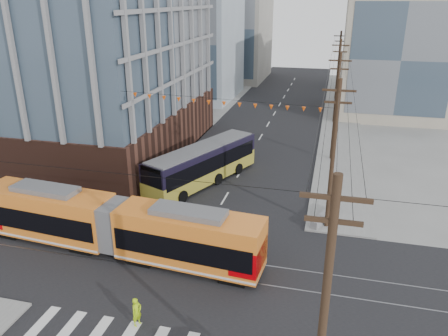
{
  "coord_description": "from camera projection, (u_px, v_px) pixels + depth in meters",
  "views": [
    {
      "loc": [
        8.14,
        -18.5,
        15.89
      ],
      "look_at": [
        1.0,
        9.75,
        4.48
      ],
      "focal_mm": 35.0,
      "sensor_mm": 36.0,
      "label": 1
    }
  ],
  "objects": [
    {
      "name": "utility_pole_near",
      "position": [
        323.0,
        322.0,
        14.99
      ],
      "size": [
        0.3,
        0.3,
        11.0
      ],
      "primitive_type": "cylinder",
      "color": "black",
      "rests_on": "ground"
    },
    {
      "name": "utility_pole_far",
      "position": [
        338.0,
        66.0,
        70.97
      ],
      "size": [
        0.3,
        0.3,
        11.0
      ],
      "primitive_type": "cylinder",
      "color": "black",
      "rests_on": "ground"
    },
    {
      "name": "parked_car_grey",
      "position": [
        195.0,
        152.0,
        46.33
      ],
      "size": [
        2.89,
        4.78,
        1.24
      ],
      "primitive_type": "imported",
      "rotation": [
        0.0,
        0.0,
        2.94
      ],
      "color": "#565759",
      "rests_on": "ground"
    },
    {
      "name": "bg_bldg_nw_near",
      "position": [
        181.0,
        42.0,
        71.89
      ],
      "size": [
        18.0,
        16.0,
        18.0
      ],
      "primitive_type": "cube",
      "color": "#8C99A5",
      "rests_on": "ground"
    },
    {
      "name": "office_building",
      "position": [
        39.0,
        14.0,
        44.92
      ],
      "size": [
        30.0,
        25.0,
        28.6
      ],
      "primitive_type": "cube",
      "color": "#381E16",
      "rests_on": "ground"
    },
    {
      "name": "parked_car_white",
      "position": [
        179.0,
        168.0,
        41.46
      ],
      "size": [
        3.64,
        5.66,
        1.53
      ],
      "primitive_type": "imported",
      "rotation": [
        0.0,
        0.0,
        3.45
      ],
      "color": "white",
      "rests_on": "ground"
    },
    {
      "name": "parked_car_silver",
      "position": [
        172.0,
        178.0,
        39.25
      ],
      "size": [
        2.33,
        4.87,
        1.54
      ],
      "primitive_type": "imported",
      "rotation": [
        0.0,
        0.0,
        2.99
      ],
      "color": "#9D9D9D",
      "rests_on": "ground"
    },
    {
      "name": "jersey_barrier",
      "position": [
        324.0,
        217.0,
        33.03
      ],
      "size": [
        2.18,
        3.69,
        0.73
      ],
      "primitive_type": "cube",
      "rotation": [
        0.0,
        0.0,
        -0.4
      ],
      "color": "gray",
      "rests_on": "ground"
    },
    {
      "name": "bg_bldg_ne_near",
      "position": [
        394.0,
        58.0,
        61.12
      ],
      "size": [
        14.0,
        14.0,
        16.0
      ],
      "primitive_type": "cube",
      "color": "gray",
      "rests_on": "ground"
    },
    {
      "name": "ground",
      "position": [
        164.0,
        303.0,
        24.35
      ],
      "size": [
        160.0,
        160.0,
        0.0
      ],
      "primitive_type": "plane",
      "color": "slate"
    },
    {
      "name": "bg_bldg_ne_far",
      "position": [
        393.0,
        50.0,
        79.09
      ],
      "size": [
        16.0,
        16.0,
        14.0
      ],
      "primitive_type": "cube",
      "color": "#8C99A5",
      "rests_on": "ground"
    },
    {
      "name": "bg_bldg_nw_far",
      "position": [
        227.0,
        28.0,
        88.9
      ],
      "size": [
        16.0,
        18.0,
        20.0
      ],
      "primitive_type": "cube",
      "color": "gray",
      "rests_on": "ground"
    },
    {
      "name": "city_bus",
      "position": [
        203.0,
        164.0,
        39.52
      ],
      "size": [
        7.56,
        12.76,
        3.6
      ],
      "primitive_type": null,
      "rotation": [
        0.0,
        0.0,
        -0.41
      ],
      "color": "black",
      "rests_on": "ground"
    },
    {
      "name": "pedestrian",
      "position": [
        137.0,
        312.0,
        22.43
      ],
      "size": [
        0.59,
        0.69,
        1.62
      ],
      "primitive_type": "imported",
      "rotation": [
        0.0,
        0.0,
        1.18
      ],
      "color": "#ABDB10",
      "rests_on": "ground"
    },
    {
      "name": "streetcar",
      "position": [
        115.0,
        226.0,
        28.63
      ],
      "size": [
        20.01,
        4.4,
        3.82
      ],
      "primitive_type": null,
      "rotation": [
        0.0,
        0.0,
        -0.08
      ],
      "color": "orange",
      "rests_on": "ground"
    }
  ]
}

